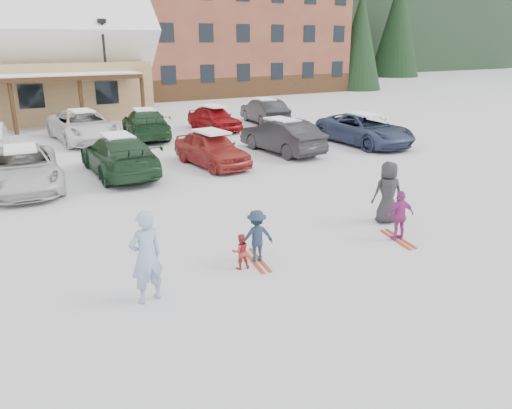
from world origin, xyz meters
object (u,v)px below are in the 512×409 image
bystander_dark (388,192)px  child_navy (257,236)px  parked_car_13 (264,111)px  lamp_post (105,64)px  toddler_red (241,251)px  parked_car_6 (365,129)px  parked_car_2 (23,169)px  parked_car_4 (212,149)px  parked_car_11 (146,124)px  adult_skier (146,257)px  parked_car_12 (214,118)px  child_magenta (400,216)px  parked_car_5 (282,136)px  parked_car_3 (119,155)px  parked_car_10 (83,126)px

bystander_dark → child_navy: bearing=21.4°
parked_car_13 → lamp_post: bearing=-29.7°
toddler_red → parked_car_13: bearing=-111.9°
parked_car_6 → parked_car_2: bearing=179.8°
parked_car_4 → parked_car_11: 7.31m
lamp_post → adult_skier: lamp_post is taller
parked_car_6 → parked_car_12: bearing=122.0°
lamp_post → child_magenta: lamp_post is taller
lamp_post → child_magenta: size_ratio=4.67×
parked_car_11 → parked_car_6: bearing=151.3°
parked_car_13 → child_magenta: bearing=77.8°
toddler_red → child_navy: child_navy is taller
lamp_post → parked_car_11: 7.68m
child_navy → parked_car_4: bearing=-98.6°
parked_car_5 → parked_car_12: parked_car_5 is taller
parked_car_5 → bystander_dark: bearing=70.9°
parked_car_3 → parked_car_10: bearing=-90.9°
toddler_red → parked_car_5: parked_car_5 is taller
parked_car_6 → parked_car_12: parked_car_6 is taller
parked_car_11 → parked_car_10: bearing=-1.9°
parked_car_6 → parked_car_12: size_ratio=1.32×
toddler_red → bystander_dark: (5.01, 0.66, 0.46)m
parked_car_10 → parked_car_13: parked_car_10 is taller
child_navy → parked_car_6: size_ratio=0.23×
child_magenta → parked_car_2: bearing=-39.0°
parked_car_3 → parked_car_11: (3.22, 6.85, -0.01)m
child_magenta → parked_car_13: parked_car_13 is taller
toddler_red → parked_car_4: 9.89m
parked_car_12 → adult_skier: bearing=-125.0°
parked_car_5 → parked_car_13: (3.56, 7.64, -0.01)m
adult_skier → child_magenta: (6.63, -0.10, -0.28)m
lamp_post → parked_car_10: bearing=-114.2°
parked_car_4 → parked_car_13: bearing=42.7°
bystander_dark → parked_car_10: bystander_dark is taller
bystander_dark → parked_car_11: 15.98m
lamp_post → parked_car_5: size_ratio=1.33×
bystander_dark → parked_car_6: (6.92, 8.86, -0.13)m
child_navy → parked_car_13: (10.43, 17.41, 0.12)m
parked_car_3 → parked_car_2: bearing=5.4°
toddler_red → parked_car_10: parked_car_10 is taller
parked_car_6 → parked_car_11: same height
parked_car_2 → parked_car_10: parked_car_10 is taller
child_magenta → parked_car_3: bearing=-53.9°
parked_car_13 → child_navy: bearing=66.9°
child_navy → parked_car_12: 17.99m
lamp_post → parked_car_11: bearing=-89.1°
parked_car_3 → parked_car_13: (11.07, 7.89, -0.01)m
parked_car_11 → parked_car_13: size_ratio=1.13×
child_magenta → parked_car_12: size_ratio=0.32×
adult_skier → parked_car_4: 11.25m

